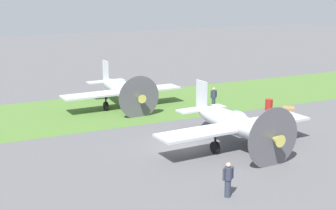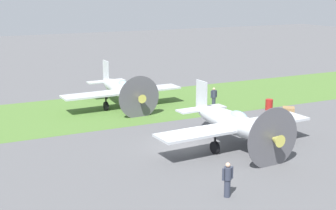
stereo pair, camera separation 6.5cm
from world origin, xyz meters
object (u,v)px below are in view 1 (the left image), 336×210
at_px(supply_crate, 288,111).
at_px(ground_crew_chief, 214,97).
at_px(ground_crew_mechanic, 228,179).
at_px(airplane_wingman, 121,89).
at_px(fuel_drum, 269,105).
at_px(airplane_lead, 233,123).

bearing_deg(supply_crate, ground_crew_chief, -48.77).
bearing_deg(ground_crew_chief, ground_crew_mechanic, 54.99).
bearing_deg(ground_crew_chief, airplane_wingman, -33.72).
relative_size(airplane_wingman, ground_crew_chief, 5.88).
xyz_separation_m(airplane_wingman, supply_crate, (-10.77, 8.20, -1.20)).
bearing_deg(fuel_drum, supply_crate, 99.69).
bearing_deg(airplane_lead, supply_crate, -153.71).
height_order(airplane_wingman, ground_crew_chief, airplane_wingman).
height_order(ground_crew_chief, ground_crew_mechanic, same).
distance_m(airplane_lead, fuel_drum, 10.47).
xyz_separation_m(fuel_drum, supply_crate, (-0.34, 1.99, -0.13)).
xyz_separation_m(airplane_wingman, ground_crew_mechanic, (1.89, 18.91, -0.61)).
distance_m(ground_crew_mechanic, supply_crate, 16.59).
distance_m(airplane_wingman, ground_crew_chief, 7.68).
bearing_deg(supply_crate, fuel_drum, -80.31).
bearing_deg(ground_crew_mechanic, fuel_drum, -138.18).
distance_m(ground_crew_chief, supply_crate, 6.13).
bearing_deg(ground_crew_chief, airplane_lead, 59.51).
bearing_deg(fuel_drum, airplane_wingman, -30.76).
relative_size(airplane_lead, fuel_drum, 11.86).
relative_size(ground_crew_chief, supply_crate, 1.92).
height_order(airplane_lead, ground_crew_chief, airplane_lead).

